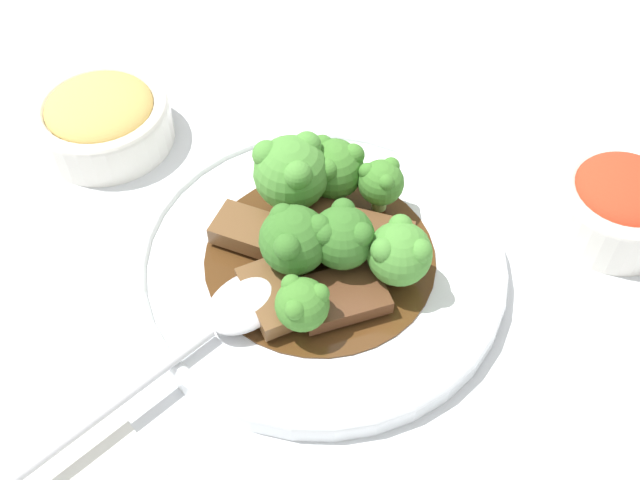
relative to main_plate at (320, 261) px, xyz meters
The scene contains 18 objects.
ground_plane 0.01m from the main_plate, ahead, with size 4.00×4.00×0.00m, color silver.
main_plate is the anchor object (origin of this frame).
beef_strip_0 0.05m from the main_plate, 36.93° to the left, with size 0.07×0.06×0.01m.
beef_strip_1 0.04m from the main_plate, 112.96° to the right, with size 0.05×0.05×0.02m.
beef_strip_2 0.05m from the main_plate, 104.33° to the left, with size 0.06×0.04×0.01m.
beef_strip_3 0.03m from the main_plate, 30.83° to the right, with size 0.06×0.05×0.01m.
beef_strip_4 0.04m from the main_plate, 162.33° to the left, with size 0.06×0.07×0.01m.
broccoli_floret_0 0.07m from the main_plate, 47.46° to the right, with size 0.04×0.04×0.05m.
broccoli_floret_1 0.07m from the main_plate, 13.05° to the right, with size 0.05×0.05×0.06m.
broccoli_floret_2 0.07m from the main_plate, 149.28° to the right, with size 0.04×0.04×0.05m.
broccoli_floret_3 0.07m from the main_plate, 131.45° to the left, with size 0.03×0.03×0.04m.
broccoli_floret_4 0.07m from the main_plate, 82.49° to the right, with size 0.03×0.03×0.04m.
broccoli_floret_5 0.04m from the main_plate, 163.51° to the right, with size 0.04×0.04×0.05m.
broccoli_floret_6 0.05m from the main_plate, 97.94° to the left, with size 0.05×0.05×0.05m.
serving_spoon 0.09m from the main_plate, 96.00° to the left, with size 0.05×0.24×0.01m.
side_bowl_kimchi 0.22m from the main_plate, 117.04° to the right, with size 0.09×0.09×0.05m.
side_bowl_appetizer 0.22m from the main_plate, 14.85° to the left, with size 0.11×0.11×0.05m.
paper_napkin 0.21m from the main_plate, 100.55° to the left, with size 0.11×0.08×0.01m.
Camera 1 is at (-0.25, 0.20, 0.43)m, focal length 42.00 mm.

